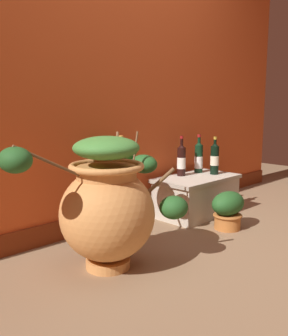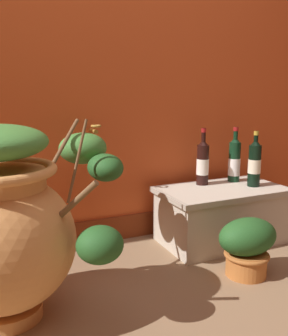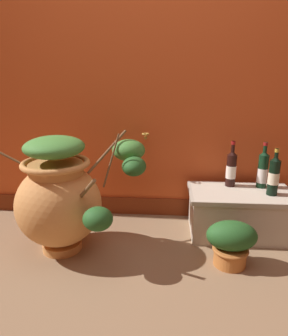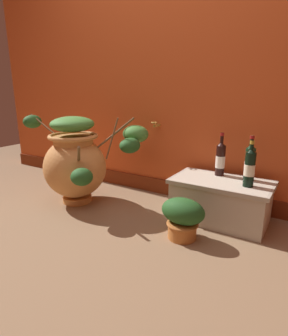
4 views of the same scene
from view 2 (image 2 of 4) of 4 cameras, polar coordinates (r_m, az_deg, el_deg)
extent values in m
cube|color=#D15123|center=(2.27, -7.01, 22.27)|extent=(4.40, 0.20, 2.60)
cube|color=maroon|center=(2.28, -5.42, -9.17)|extent=(4.40, 0.02, 0.14)
cylinder|color=#B28433|center=(2.07, -7.60, 5.55)|extent=(0.02, 0.10, 0.02)
torus|color=#B28433|center=(2.02, -7.21, 6.27)|extent=(0.06, 0.06, 0.01)
cylinder|color=#D68E4C|center=(1.68, -19.53, -19.63)|extent=(0.26, 0.26, 0.05)
ellipsoid|color=#D68E4C|center=(1.55, -20.27, -10.38)|extent=(0.54, 0.54, 0.53)
cylinder|color=brown|center=(1.36, -10.58, -5.28)|extent=(0.16, 0.14, 0.19)
ellipsoid|color=#235623|center=(1.38, -6.64, -11.36)|extent=(0.17, 0.16, 0.14)
cylinder|color=brown|center=(1.73, -12.39, 2.66)|extent=(0.24, 0.25, 0.26)
ellipsoid|color=#428438|center=(1.87, -9.16, 2.94)|extent=(0.23, 0.20, 0.15)
cylinder|color=brown|center=(1.64, -9.99, 1.04)|extent=(0.12, 0.05, 0.35)
ellipsoid|color=#235623|center=(1.74, -5.82, 0.08)|extent=(0.16, 0.20, 0.13)
cube|color=beige|center=(2.28, 11.47, -6.92)|extent=(0.69, 0.39, 0.33)
cube|color=#AEA592|center=(2.24, 11.62, -3.33)|extent=(0.73, 0.41, 0.03)
cylinder|color=black|center=(2.39, 13.40, 0.90)|extent=(0.07, 0.07, 0.24)
cone|color=black|center=(2.37, 13.55, 4.07)|extent=(0.07, 0.07, 0.04)
cylinder|color=black|center=(2.36, 13.59, 4.89)|extent=(0.03, 0.03, 0.09)
cylinder|color=maroon|center=(2.36, 13.63, 5.71)|extent=(0.03, 0.03, 0.02)
cylinder|color=silver|center=(2.39, 13.36, 0.18)|extent=(0.07, 0.07, 0.11)
cylinder|color=black|center=(2.27, 8.79, 0.46)|extent=(0.07, 0.07, 0.24)
cone|color=black|center=(2.25, 8.89, 3.73)|extent=(0.07, 0.07, 0.04)
cylinder|color=black|center=(2.25, 8.92, 4.67)|extent=(0.03, 0.03, 0.10)
cylinder|color=maroon|center=(2.24, 8.95, 5.63)|extent=(0.03, 0.03, 0.02)
cylinder|color=white|center=(2.27, 8.78, 0.21)|extent=(0.07, 0.07, 0.09)
cylinder|color=black|center=(2.30, 16.22, 0.32)|extent=(0.07, 0.07, 0.24)
cone|color=black|center=(2.28, 16.41, 3.62)|extent=(0.07, 0.07, 0.04)
cylinder|color=black|center=(2.27, 16.45, 4.33)|extent=(0.02, 0.02, 0.08)
cylinder|color=#B7932D|center=(2.27, 16.50, 5.05)|extent=(0.03, 0.03, 0.02)
cylinder|color=beige|center=(2.30, 16.22, 0.26)|extent=(0.07, 0.07, 0.08)
cylinder|color=#C17033|center=(1.95, 15.07, -13.68)|extent=(0.19, 0.19, 0.12)
torus|color=#B2672E|center=(1.93, 15.15, -12.45)|extent=(0.22, 0.22, 0.02)
ellipsoid|color=#235623|center=(1.90, 15.30, -9.89)|extent=(0.30, 0.20, 0.18)
camera|label=1|loc=(1.32, -124.46, -3.29)|focal=42.22mm
camera|label=3|loc=(0.86, 93.88, 15.78)|focal=33.34mm
camera|label=4|loc=(1.86, 74.81, 6.30)|focal=30.20mm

